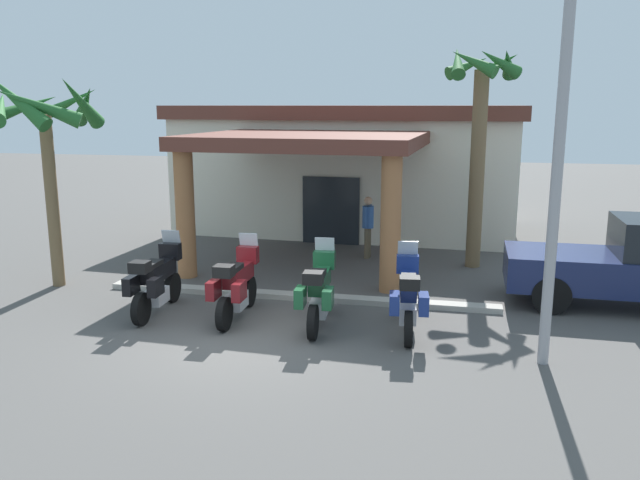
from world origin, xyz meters
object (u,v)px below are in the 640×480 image
object	(u,v)px
palm_tree_roadside	(46,122)
motorcycle_blue	(408,297)
pedestrian	(368,223)
palm_tree_near_portico	(481,112)
pickup_truck_navy	(639,265)
motel_building	(347,167)
motorcycle_green	(319,292)
motorcycle_black	(156,281)
motorcycle_maroon	(236,285)
roadside_sign	(567,43)

from	to	relation	value
palm_tree_roadside	motorcycle_blue	bearing A→B (deg)	-9.67
palm_tree_roadside	pedestrian	bearing A→B (deg)	32.91
palm_tree_near_portico	pickup_truck_navy	bearing A→B (deg)	-41.21
motel_building	motorcycle_blue	size ratio (longest dim) A/B	5.30
motorcycle_green	pickup_truck_navy	size ratio (longest dim) A/B	0.42
motorcycle_black	palm_tree_roadside	size ratio (longest dim) A/B	0.44
motel_building	motorcycle_green	world-z (taller)	motel_building
motorcycle_blue	pedestrian	bearing A→B (deg)	9.25
motorcycle_black	motorcycle_maroon	size ratio (longest dim) A/B	1.00
motorcycle_maroon	motorcycle_blue	xyz separation A→B (m)	(3.46, -0.09, 0.00)
motorcycle_green	pickup_truck_navy	world-z (taller)	pickup_truck_navy
motorcycle_blue	palm_tree_roadside	distance (m)	9.14
pedestrian	palm_tree_roadside	distance (m)	8.63
motorcycle_green	palm_tree_near_portico	bearing A→B (deg)	-33.17
motorcycle_blue	palm_tree_roadside	bearing A→B (deg)	74.22
motorcycle_black	motorcycle_blue	xyz separation A→B (m)	(5.19, -0.03, 0.00)
motorcycle_blue	palm_tree_roadside	size ratio (longest dim) A/B	0.44
motorcycle_blue	motel_building	bearing A→B (deg)	10.29
motorcycle_maroon	motorcycle_blue	bearing A→B (deg)	-92.26
motel_building	motorcycle_green	size ratio (longest dim) A/B	5.30
pickup_truck_navy	roadside_sign	bearing A→B (deg)	-121.70
motel_building	motorcycle_green	distance (m)	10.10
motorcycle_black	pickup_truck_navy	world-z (taller)	pickup_truck_navy
motorcycle_black	palm_tree_near_portico	world-z (taller)	palm_tree_near_portico
pedestrian	pickup_truck_navy	size ratio (longest dim) A/B	0.34
motel_building	pickup_truck_navy	world-z (taller)	motel_building
motorcycle_blue	roadside_sign	distance (m)	5.17
pedestrian	palm_tree_roadside	xyz separation A→B (m)	(-6.83, -4.42, 2.87)
motel_building	motorcycle_maroon	xyz separation A→B (m)	(-0.55, -9.82, -1.49)
palm_tree_roadside	motorcycle_maroon	bearing A→B (deg)	-15.20
roadside_sign	motel_building	bearing A→B (deg)	115.79
pedestrian	palm_tree_roadside	size ratio (longest dim) A/B	0.35
palm_tree_near_portico	motorcycle_black	bearing A→B (deg)	-140.01
pedestrian	roadside_sign	size ratio (longest dim) A/B	0.22
motel_building	pickup_truck_navy	xyz separation A→B (m)	(7.57, -7.34, -1.26)
motel_building	palm_tree_near_portico	xyz separation A→B (m)	(4.23, -4.42, 1.90)
motorcycle_maroon	palm_tree_roadside	bearing A→B (deg)	73.96
palm_tree_near_portico	roadside_sign	bearing A→B (deg)	-80.88
motorcycle_black	motorcycle_green	bearing A→B (deg)	-92.94
motel_building	motorcycle_blue	bearing A→B (deg)	-71.26
motorcycle_blue	motorcycle_green	bearing A→B (deg)	84.50
palm_tree_roadside	roadside_sign	distance (m)	11.16
motorcycle_blue	pickup_truck_navy	size ratio (longest dim) A/B	0.42
motorcycle_green	pedestrian	distance (m)	5.89
roadside_sign	motorcycle_blue	bearing A→B (deg)	156.65
motorcycle_maroon	pedestrian	world-z (taller)	pedestrian
pickup_truck_navy	palm_tree_roadside	world-z (taller)	palm_tree_roadside
palm_tree_roadside	roadside_sign	xyz separation A→B (m)	(10.81, -2.46, 1.29)
palm_tree_near_portico	motorcycle_blue	bearing A→B (deg)	-103.52
palm_tree_near_portico	motorcycle_green	bearing A→B (deg)	-118.98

